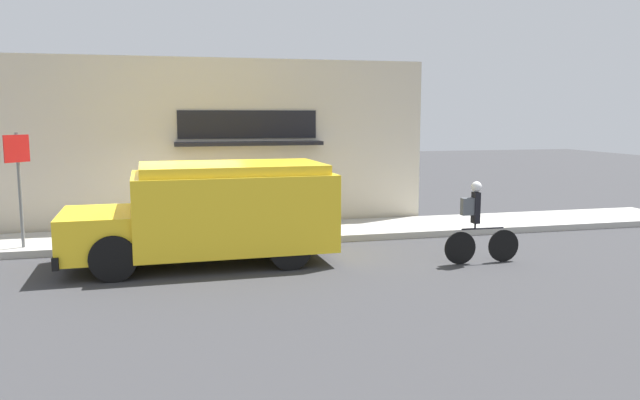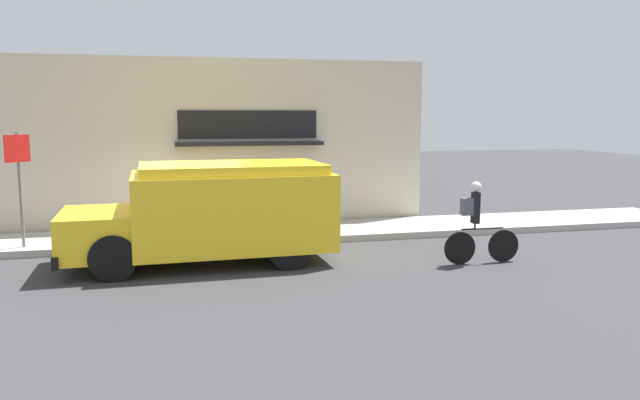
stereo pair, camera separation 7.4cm
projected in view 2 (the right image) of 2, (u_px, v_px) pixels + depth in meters
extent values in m
plane|color=#38383A|center=(189.00, 250.00, 14.43)|extent=(70.00, 70.00, 0.00)
cube|color=#ADAAA3|center=(187.00, 237.00, 15.52)|extent=(28.00, 2.29, 0.17)
cube|color=beige|center=(183.00, 145.00, 16.50)|extent=(13.42, 0.18, 4.60)
cube|color=black|center=(249.00, 124.00, 16.73)|extent=(3.73, 0.05, 0.74)
cube|color=black|center=(250.00, 144.00, 16.55)|extent=(3.91, 0.56, 0.10)
cube|color=yellow|center=(232.00, 210.00, 13.22)|extent=(4.14, 2.48, 1.59)
cube|color=yellow|center=(97.00, 233.00, 12.55)|extent=(1.46, 2.21, 0.88)
cube|color=yellow|center=(232.00, 168.00, 13.10)|extent=(3.81, 2.28, 0.20)
cube|color=black|center=(63.00, 251.00, 12.43)|extent=(0.19, 2.32, 0.24)
cube|color=red|center=(175.00, 199.00, 14.29)|extent=(0.04, 0.44, 0.44)
cylinder|color=black|center=(118.00, 237.00, 13.66)|extent=(0.89, 0.28, 0.89)
cylinder|color=black|center=(113.00, 258.00, 11.71)|extent=(0.89, 0.28, 0.89)
cylinder|color=black|center=(270.00, 230.00, 14.55)|extent=(0.89, 0.28, 0.89)
cylinder|color=black|center=(289.00, 248.00, 12.60)|extent=(0.89, 0.28, 0.89)
cylinder|color=black|center=(503.00, 246.00, 13.24)|extent=(0.69, 0.05, 0.69)
cylinder|color=black|center=(460.00, 248.00, 13.02)|extent=(0.69, 0.05, 0.69)
cylinder|color=black|center=(482.00, 229.00, 13.08)|extent=(0.95, 0.05, 0.04)
cylinder|color=black|center=(475.00, 226.00, 13.03)|extent=(0.04, 0.04, 0.12)
cube|color=black|center=(475.00, 208.00, 12.98)|extent=(0.12, 0.20, 0.66)
sphere|color=white|center=(476.00, 187.00, 12.91)|extent=(0.22, 0.22, 0.22)
cube|color=#565B60|center=(467.00, 207.00, 12.93)|extent=(0.26, 0.14, 0.36)
cylinder|color=slate|center=(20.00, 190.00, 13.81)|extent=(0.07, 0.07, 2.56)
cube|color=red|center=(17.00, 149.00, 13.63)|extent=(0.45, 0.45, 0.60)
cylinder|color=slate|center=(186.00, 218.00, 15.54)|extent=(0.54, 0.54, 0.78)
cylinder|color=black|center=(186.00, 202.00, 15.48)|extent=(0.55, 0.55, 0.04)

